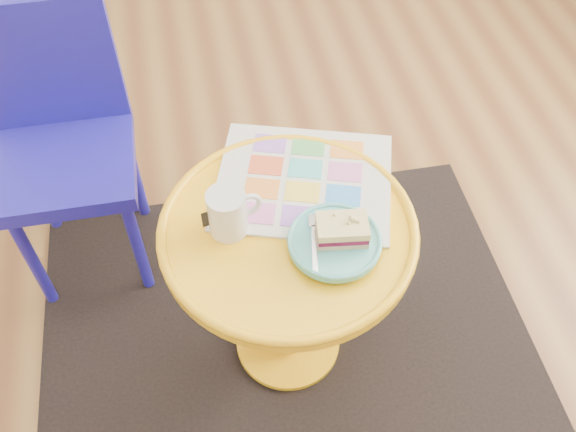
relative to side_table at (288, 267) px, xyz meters
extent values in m
plane|color=brown|center=(-0.33, 0.19, -0.37)|extent=(4.00, 4.00, 0.00)
cube|color=black|center=(0.00, 0.00, -0.36)|extent=(1.33, 1.13, 0.01)
cylinder|color=#FFB315|center=(0.00, 0.00, -0.36)|extent=(0.28, 0.28, 0.02)
cylinder|color=#FFB315|center=(0.00, 0.00, -0.11)|extent=(0.09, 0.09, 0.46)
cylinder|color=#FFB315|center=(0.00, 0.00, 0.13)|extent=(0.54, 0.54, 0.03)
cylinder|color=#1D1797|center=(-0.62, 0.27, -0.19)|extent=(0.03, 0.03, 0.35)
cylinder|color=#1D1797|center=(-0.35, 0.27, -0.19)|extent=(0.03, 0.03, 0.35)
cylinder|color=#1D1797|center=(-0.62, 0.54, -0.19)|extent=(0.03, 0.03, 0.35)
cylinder|color=#1D1797|center=(-0.35, 0.54, -0.19)|extent=(0.03, 0.03, 0.35)
cube|color=#1D1797|center=(-0.48, 0.40, 0.02)|extent=(0.34, 0.34, 0.04)
cube|color=#1D1797|center=(-0.48, 0.55, 0.22)|extent=(0.34, 0.04, 0.36)
cube|color=silver|center=(0.06, 0.12, 0.15)|extent=(0.46, 0.42, 0.01)
cylinder|color=silver|center=(-0.12, 0.02, 0.20)|extent=(0.08, 0.08, 0.10)
torus|color=silver|center=(-0.08, 0.03, 0.20)|extent=(0.06, 0.02, 0.06)
cylinder|color=#D1B78C|center=(-0.12, 0.02, 0.24)|extent=(0.07, 0.07, 0.01)
cylinder|color=#54B3AC|center=(0.08, -0.07, 0.15)|extent=(0.07, 0.07, 0.01)
cylinder|color=#54B3AC|center=(0.08, -0.07, 0.16)|extent=(0.19, 0.19, 0.01)
cube|color=#D3BC8C|center=(0.10, -0.06, 0.18)|extent=(0.11, 0.08, 0.01)
cube|color=maroon|center=(0.10, -0.06, 0.19)|extent=(0.11, 0.08, 0.01)
cube|color=#EADB8C|center=(0.10, -0.06, 0.21)|extent=(0.11, 0.08, 0.02)
cube|color=silver|center=(0.04, -0.08, 0.17)|extent=(0.03, 0.11, 0.00)
cube|color=silver|center=(0.05, -0.02, 0.17)|extent=(0.03, 0.04, 0.00)
camera|label=1|loc=(-0.17, -0.79, 1.20)|focal=40.00mm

